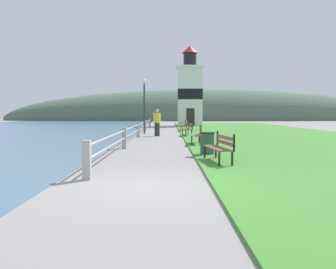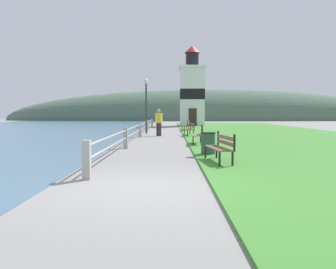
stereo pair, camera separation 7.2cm
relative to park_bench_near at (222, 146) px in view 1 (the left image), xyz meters
name	(u,v)px [view 1 (the left image)]	position (x,y,z in m)	size (l,w,h in m)	color
ground_plane	(144,188)	(-2.11, -3.74, -0.54)	(160.00, 160.00, 0.00)	gray
grass_verge	(270,135)	(5.32, 14.31, -0.51)	(12.00, 54.13, 0.06)	#428433
seawall_railing	(140,128)	(-3.45, 12.10, 0.01)	(0.18, 29.85, 0.91)	#A8A399
park_bench_near	(222,146)	(0.00, 0.00, 0.00)	(0.70, 1.92, 0.94)	brown
park_bench_midway	(199,134)	(-0.18, 6.48, 0.00)	(0.56, 1.66, 0.94)	brown
park_bench_far	(190,128)	(-0.26, 13.08, 0.00)	(0.61, 1.83, 0.94)	brown
park_bench_by_lighthouse	(186,124)	(-0.19, 19.97, 0.00)	(0.71, 1.80, 0.94)	brown
lighthouse	(191,92)	(0.92, 31.87, 3.36)	(3.11, 3.11, 9.15)	white
person_strolling	(159,121)	(-2.30, 13.17, 0.42)	(0.49, 0.41, 1.76)	#28282D
trash_bin	(209,144)	(-0.18, 2.08, -0.12)	(0.54, 0.54, 0.84)	#2D5138
lamp_post	(146,96)	(-3.30, 15.82, 2.20)	(0.36, 0.36, 3.96)	#333338
distant_hillside	(208,120)	(5.89, 62.35, -0.54)	(80.00, 16.00, 12.00)	#4C6651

